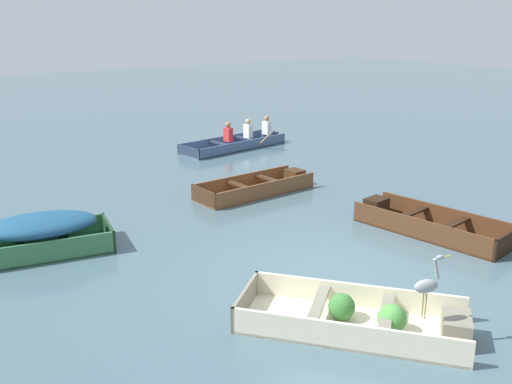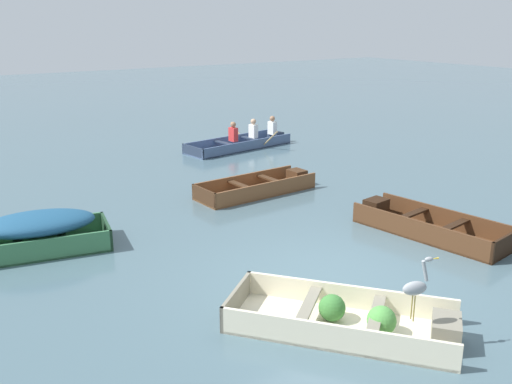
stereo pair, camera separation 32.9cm
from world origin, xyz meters
The scene contains 7 objects.
ground_plane centered at (0.00, 0.00, 0.00)m, with size 80.00×80.00×0.00m, color #47606B.
dinghy_cream_foreground centered at (-0.75, -1.41, 0.15)m, with size 2.86×3.14×0.43m.
skiff_wooden_brown_near_moored centered at (1.79, 4.60, 0.13)m, with size 3.02×1.15×0.38m.
skiff_green_mid_moored centered at (-3.61, 3.82, 0.42)m, with size 2.60×1.56×0.72m.
skiff_dark_varnish_far_moored centered at (2.96, 0.56, 0.15)m, with size 1.51×3.13×0.41m.
rowboat_slate_blue_with_crew centered at (4.19, 9.10, 0.19)m, with size 3.79×2.30×0.89m.
heron_on_dinghy centered at (-0.47, -2.16, 0.90)m, with size 0.45×0.24×0.84m.
Camera 1 is at (-5.90, -6.18, 4.05)m, focal length 40.00 mm.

